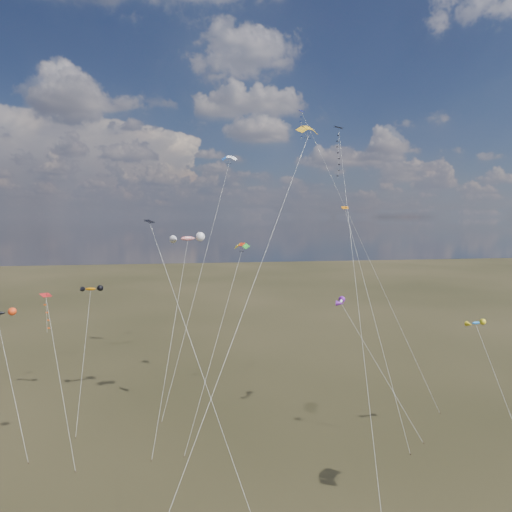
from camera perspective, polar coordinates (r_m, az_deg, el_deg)
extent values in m
plane|color=black|center=(43.03, 4.43, -28.37)|extent=(400.00, 400.00, 0.00)
cube|color=black|center=(61.42, 10.28, 15.53)|extent=(1.39, 1.41, 0.36)
cylinder|color=silver|center=(45.72, 12.32, -2.87)|extent=(6.57, 29.69, 35.03)
cube|color=#101451|center=(78.21, 5.68, 17.61)|extent=(1.13, 1.09, 0.41)
cylinder|color=silver|center=(66.20, 12.91, 2.02)|extent=(10.89, 25.07, 40.85)
cube|color=#332316|center=(62.07, 22.03, -17.75)|extent=(0.10, 0.10, 0.12)
cube|color=black|center=(42.59, -13.19, 4.24)|extent=(1.00, 1.01, 0.29)
cylinder|color=silver|center=(38.54, -7.13, -13.27)|extent=(8.30, 11.81, 23.21)
cube|color=red|center=(53.35, -24.80, -4.45)|extent=(1.35, 1.34, 0.31)
cylinder|color=silver|center=(50.75, -23.34, -13.79)|extent=(4.32, 8.23, 15.36)
cube|color=#332316|center=(49.63, -21.63, -23.77)|extent=(0.10, 0.10, 0.12)
cube|color=orange|center=(58.38, 11.06, 5.95)|extent=(0.97, 0.92, 0.34)
cylinder|color=silver|center=(53.30, 14.53, -7.40)|extent=(1.98, 14.32, 24.78)
cube|color=#332316|center=(51.80, 18.75, -22.40)|extent=(0.10, 0.10, 0.12)
cylinder|color=silver|center=(38.24, -1.38, -5.60)|extent=(17.17, 23.46, 33.28)
cylinder|color=silver|center=(63.49, -6.89, -1.42)|extent=(10.44, 22.93, 33.32)
cube|color=#332316|center=(56.77, -11.76, -19.70)|extent=(0.10, 0.10, 0.12)
cylinder|color=silver|center=(50.09, -5.11, -10.63)|extent=(7.02, 9.17, 20.41)
cube|color=#332316|center=(49.52, -8.99, -23.54)|extent=(0.10, 0.10, 0.12)
cylinder|color=silver|center=(54.42, -28.24, -13.91)|extent=(5.16, 7.85, 13.19)
cube|color=#332316|center=(52.71, -26.56, -22.16)|extent=(0.10, 0.10, 0.12)
ellipsoid|color=#C06C05|center=(63.49, -19.98, -3.88)|extent=(2.90, 1.39, 0.93)
cylinder|color=silver|center=(59.09, -20.73, -11.62)|extent=(0.35, 12.30, 14.25)
cube|color=#332316|center=(55.90, -21.64, -20.36)|extent=(0.10, 0.10, 0.12)
ellipsoid|color=white|center=(55.30, 10.57, -5.56)|extent=(1.67, 2.30, 0.81)
cylinder|color=silver|center=(54.14, 15.20, -13.33)|extent=(6.11, 8.86, 13.65)
cube|color=#332316|center=(54.33, 20.23, -21.08)|extent=(0.10, 0.10, 0.12)
ellipsoid|color=red|center=(57.16, -8.53, 2.19)|extent=(3.92, 2.51, 1.39)
cylinder|color=silver|center=(51.93, -10.48, -9.82)|extent=(3.97, 13.75, 20.97)
cube|color=#332316|center=(49.44, -12.93, -23.66)|extent=(0.10, 0.10, 0.12)
ellipsoid|color=blue|center=(54.31, 25.80, -7.54)|extent=(2.02, 0.99, 0.74)
cylinder|color=silver|center=(53.30, 28.42, -14.78)|extent=(0.99, 7.66, 12.37)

